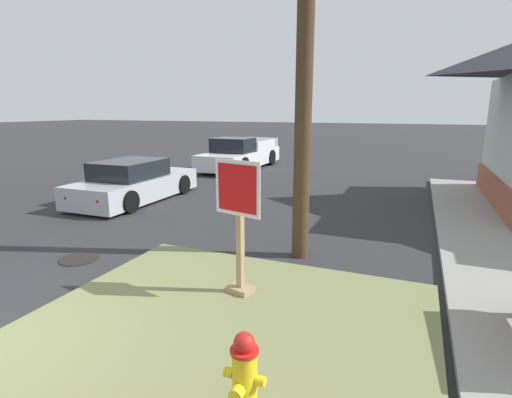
{
  "coord_description": "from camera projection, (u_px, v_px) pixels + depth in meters",
  "views": [
    {
      "loc": [
        4.43,
        -2.43,
        2.72
      ],
      "look_at": [
        1.95,
        3.64,
        1.22
      ],
      "focal_mm": 27.48,
      "sensor_mm": 36.0,
      "label": 1
    }
  ],
  "objects": [
    {
      "name": "manhole_cover",
      "position": [
        79.0,
        259.0,
        7.28
      ],
      "size": [
        0.7,
        0.7,
        0.02
      ],
      "primitive_type": "cylinder",
      "color": "black",
      "rests_on": "ground"
    },
    {
      "name": "fire_hydrant",
      "position": [
        244.0,
        377.0,
        3.4
      ],
      "size": [
        0.38,
        0.34,
        0.8
      ],
      "color": "black",
      "rests_on": "grass_corner_patch"
    },
    {
      "name": "parked_sedan_silver",
      "position": [
        134.0,
        183.0,
        11.9
      ],
      "size": [
        1.95,
        4.38,
        1.25
      ],
      "color": "#ADB2B7",
      "rests_on": "ground"
    },
    {
      "name": "stop_sign",
      "position": [
        239.0,
        230.0,
        5.59
      ],
      "size": [
        0.76,
        0.36,
        1.97
      ],
      "color": "#A3845B",
      "rests_on": "grass_corner_patch"
    },
    {
      "name": "pickup_truck_white",
      "position": [
        240.0,
        156.0,
        18.33
      ],
      "size": [
        2.12,
        5.49,
        1.48
      ],
      "color": "silver",
      "rests_on": "ground"
    },
    {
      "name": "sidewalk_strip",
      "position": [
        504.0,
        256.0,
        7.27
      ],
      "size": [
        2.2,
        16.53,
        0.12
      ],
      "primitive_type": "cube",
      "color": "gray",
      "rests_on": "ground"
    },
    {
      "name": "grass_corner_patch",
      "position": [
        224.0,
        328.0,
        4.92
      ],
      "size": [
        5.06,
        4.52,
        0.08
      ],
      "primitive_type": "cube",
      "color": "olive",
      "rests_on": "ground"
    }
  ]
}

